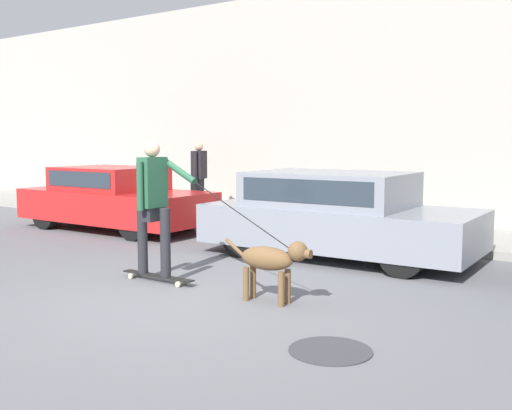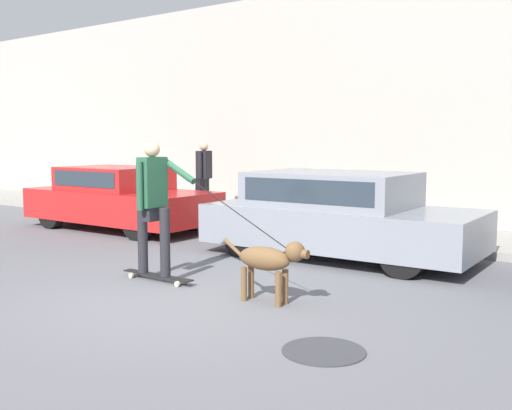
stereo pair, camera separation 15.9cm
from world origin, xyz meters
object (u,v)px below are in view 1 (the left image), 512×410
parked_car_1 (337,216)px  fire_hydrant (71,201)px  dog (272,260)px  parked_car_0 (114,199)px  skateboarder (154,202)px  pedestrian_with_bag (199,176)px

parked_car_1 → fire_hydrant: (-7.49, 0.89, -0.29)m
parked_car_1 → dog: parked_car_1 is taller
dog → parked_car_0: bearing=151.3°
fire_hydrant → dog: bearing=-24.3°
parked_car_1 → skateboarder: skateboarder is taller
parked_car_1 → pedestrian_with_bag: 4.62m
parked_car_0 → skateboarder: 4.74m
parked_car_1 → skateboarder: (-1.16, -2.76, 0.38)m
skateboarder → pedestrian_with_bag: 5.48m
dog → skateboarder: skateboarder is taller
parked_car_1 → skateboarder: size_ratio=1.59×
skateboarder → fire_hydrant: 7.34m
pedestrian_with_bag → skateboarder: bearing=102.7°
dog → fire_hydrant: size_ratio=1.65×
parked_car_0 → parked_car_1: size_ratio=0.97×
parked_car_0 → dog: parked_car_0 is taller
pedestrian_with_bag → fire_hydrant: pedestrian_with_bag is taller
dog → skateboarder: size_ratio=0.42×
parked_car_1 → pedestrian_with_bag: bearing=155.6°
parked_car_0 → skateboarder: (3.82, -2.76, 0.41)m
parked_car_0 → fire_hydrant: 2.67m
skateboarder → pedestrian_with_bag: bearing=123.4°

